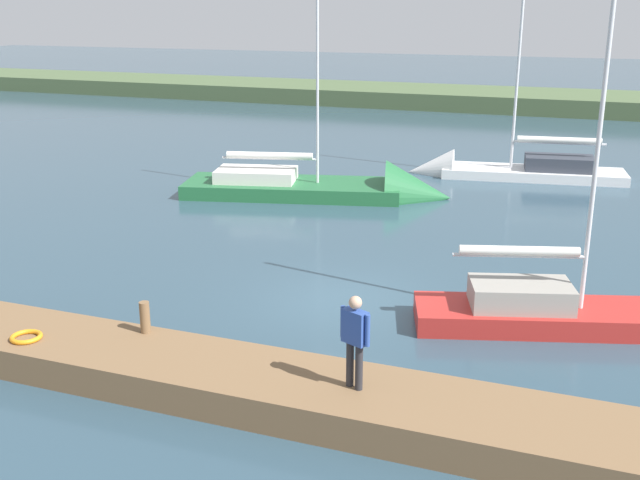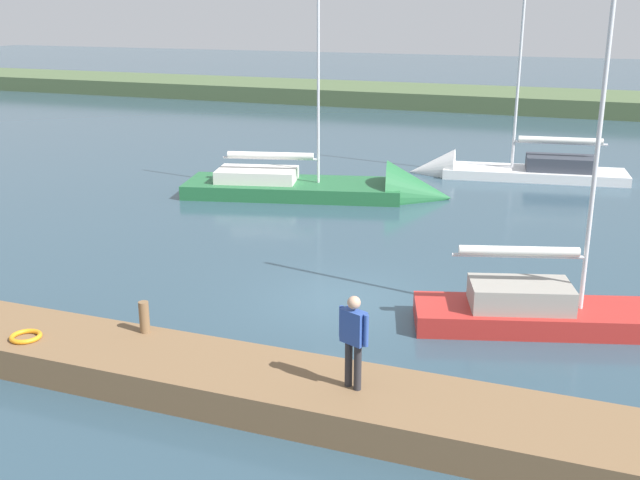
# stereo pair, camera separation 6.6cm
# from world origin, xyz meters

# --- Properties ---
(ground_plane) EXTENTS (200.00, 200.00, 0.00)m
(ground_plane) POSITION_xyz_m (0.00, 0.00, 0.00)
(ground_plane) COLOR #2D4756
(far_shoreline) EXTENTS (180.00, 8.00, 2.40)m
(far_shoreline) POSITION_xyz_m (0.00, -40.35, 0.00)
(far_shoreline) COLOR #4C603D
(far_shoreline) RESTS_ON ground_plane
(dock_pier) EXTENTS (18.88, 2.14, 0.66)m
(dock_pier) POSITION_xyz_m (0.00, 5.52, 0.33)
(dock_pier) COLOR brown
(dock_pier) RESTS_ON ground_plane
(mooring_post_near) EXTENTS (0.21, 0.21, 0.68)m
(mooring_post_near) POSITION_xyz_m (2.83, 4.77, 1.00)
(mooring_post_near) COLOR brown
(mooring_post_near) RESTS_ON dock_pier
(life_ring_buoy) EXTENTS (0.66, 0.66, 0.10)m
(life_ring_buoy) POSITION_xyz_m (4.96, 5.95, 0.71)
(life_ring_buoy) COLOR orange
(life_ring_buoy) RESTS_ON dock_pier
(sailboat_behind_pier) EXTENTS (7.85, 3.91, 9.67)m
(sailboat_behind_pier) POSITION_xyz_m (-6.10, -0.43, 0.23)
(sailboat_behind_pier) COLOR #B22823
(sailboat_behind_pier) RESTS_ON ground_plane
(sailboat_far_left) EXTENTS (9.54, 3.53, 11.04)m
(sailboat_far_left) POSITION_xyz_m (-1.50, -16.40, 0.16)
(sailboat_far_left) COLOR white
(sailboat_far_left) RESTS_ON ground_plane
(sailboat_near_dock) EXTENTS (10.88, 5.27, 10.68)m
(sailboat_near_dock) POSITION_xyz_m (3.62, -10.49, 0.13)
(sailboat_near_dock) COLOR #236638
(sailboat_near_dock) RESTS_ON ground_plane
(person_on_dock) EXTENTS (0.62, 0.39, 1.77)m
(person_on_dock) POSITION_xyz_m (-2.06, 5.52, 1.69)
(person_on_dock) COLOR #28282D
(person_on_dock) RESTS_ON dock_pier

